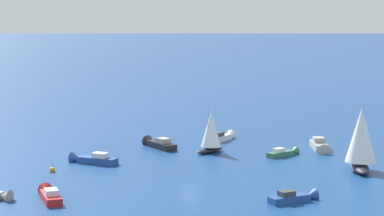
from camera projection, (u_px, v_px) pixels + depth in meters
ground_plane at (191, 187)px, 133.29m from camera, size 2000.00×2000.00×0.00m
motorboat_near_centre at (158, 144)px, 171.51m from camera, size 8.50×10.72×3.20m
sailboat_far_port at (361, 139)px, 145.87m from camera, size 11.29×7.53×14.03m
sailboat_far_stbd at (211, 131)px, 165.04m from camera, size 8.28×5.62×10.31m
motorboat_inshore at (222, 137)px, 181.16m from camera, size 10.16×4.00×2.87m
motorboat_offshore at (284, 153)px, 161.88m from camera, size 8.11×5.66×2.35m
motorboat_trailing at (320, 146)px, 168.55m from camera, size 11.27×7.14×3.21m
motorboat_ahead at (295, 197)px, 123.27m from camera, size 8.29×7.29×2.56m
motorboat_mid_cluster at (91, 159)px, 154.00m from camera, size 2.85×10.39×3.00m
motorboat_outer_ring_c at (49, 195)px, 124.51m from camera, size 8.90×8.53×2.85m
marker_buoy at (52, 170)px, 145.83m from camera, size 1.10×1.10×2.10m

